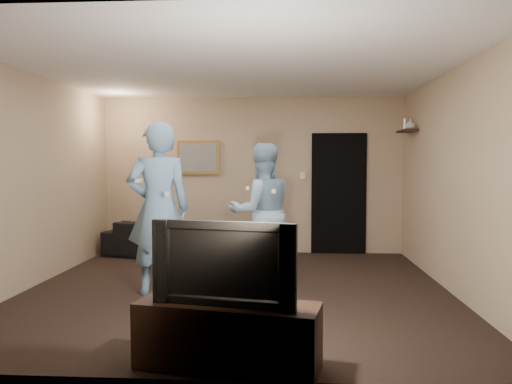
# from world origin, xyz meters

# --- Properties ---
(ground) EXTENTS (5.00, 5.00, 0.00)m
(ground) POSITION_xyz_m (0.00, 0.00, 0.00)
(ground) COLOR black
(ground) RESTS_ON ground
(ceiling) EXTENTS (5.00, 5.00, 0.04)m
(ceiling) POSITION_xyz_m (0.00, 0.00, 2.60)
(ceiling) COLOR silver
(ceiling) RESTS_ON wall_back
(wall_back) EXTENTS (5.00, 0.04, 2.60)m
(wall_back) POSITION_xyz_m (0.00, 2.50, 1.30)
(wall_back) COLOR tan
(wall_back) RESTS_ON ground
(wall_front) EXTENTS (5.00, 0.04, 2.60)m
(wall_front) POSITION_xyz_m (0.00, -2.50, 1.30)
(wall_front) COLOR tan
(wall_front) RESTS_ON ground
(wall_left) EXTENTS (0.04, 5.00, 2.60)m
(wall_left) POSITION_xyz_m (-2.50, 0.00, 1.30)
(wall_left) COLOR tan
(wall_left) RESTS_ON ground
(wall_right) EXTENTS (0.04, 5.00, 2.60)m
(wall_right) POSITION_xyz_m (2.50, 0.00, 1.30)
(wall_right) COLOR tan
(wall_right) RESTS_ON ground
(sofa) EXTENTS (2.09, 1.21, 0.57)m
(sofa) POSITION_xyz_m (-1.34, 2.02, 0.29)
(sofa) COLOR black
(sofa) RESTS_ON ground
(throw_pillow) EXTENTS (0.43, 0.25, 0.41)m
(throw_pillow) POSITION_xyz_m (-1.54, 2.02, 0.48)
(throw_pillow) COLOR #1A4F47
(throw_pillow) RESTS_ON sofa
(painting_frame) EXTENTS (0.72, 0.05, 0.57)m
(painting_frame) POSITION_xyz_m (-0.90, 2.48, 1.60)
(painting_frame) COLOR olive
(painting_frame) RESTS_ON wall_back
(painting_canvas) EXTENTS (0.62, 0.01, 0.47)m
(painting_canvas) POSITION_xyz_m (-0.90, 2.45, 1.60)
(painting_canvas) COLOR slate
(painting_canvas) RESTS_ON painting_frame
(doorway) EXTENTS (0.90, 0.06, 2.00)m
(doorway) POSITION_xyz_m (1.45, 2.47, 1.00)
(doorway) COLOR black
(doorway) RESTS_ON ground
(light_switch) EXTENTS (0.08, 0.02, 0.12)m
(light_switch) POSITION_xyz_m (0.85, 2.48, 1.30)
(light_switch) COLOR silver
(light_switch) RESTS_ON wall_back
(wall_shelf) EXTENTS (0.20, 0.60, 0.03)m
(wall_shelf) POSITION_xyz_m (2.39, 1.80, 1.99)
(wall_shelf) COLOR black
(wall_shelf) RESTS_ON wall_right
(shelf_vase) EXTENTS (0.16, 0.16, 0.15)m
(shelf_vase) POSITION_xyz_m (2.39, 1.61, 2.08)
(shelf_vase) COLOR silver
(shelf_vase) RESTS_ON wall_shelf
(shelf_figurine) EXTENTS (0.06, 0.06, 0.18)m
(shelf_figurine) POSITION_xyz_m (2.39, 1.92, 2.09)
(shelf_figurine) COLOR silver
(shelf_figurine) RESTS_ON wall_shelf
(tv_console) EXTENTS (1.40, 0.69, 0.48)m
(tv_console) POSITION_xyz_m (0.16, -2.29, 0.25)
(tv_console) COLOR black
(tv_console) RESTS_ON ground
(television) EXTENTS (1.07, 0.35, 0.61)m
(television) POSITION_xyz_m (0.16, -2.29, 0.80)
(television) COLOR black
(television) RESTS_ON tv_console
(wii_player_left) EXTENTS (0.83, 0.67, 1.97)m
(wii_player_left) POSITION_xyz_m (-0.88, -0.24, 0.99)
(wii_player_left) COLOR #74A3C9
(wii_player_left) RESTS_ON ground
(wii_player_right) EXTENTS (1.02, 0.90, 1.76)m
(wii_player_right) POSITION_xyz_m (0.27, 0.48, 0.88)
(wii_player_right) COLOR #8DB3CD
(wii_player_right) RESTS_ON ground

